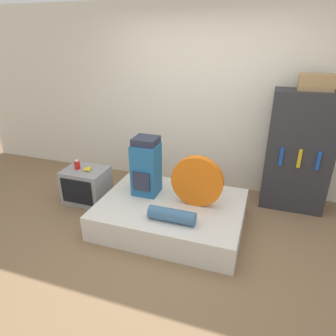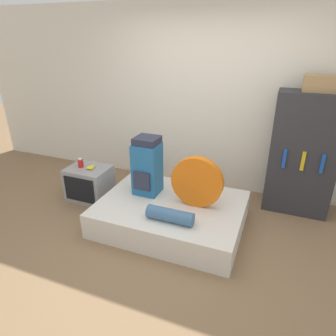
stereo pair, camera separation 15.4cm
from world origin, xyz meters
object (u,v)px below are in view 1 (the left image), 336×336
backpack (146,167)px  canister (77,165)px  cardboard_box (316,82)px  sleeping_roll (172,215)px  tent_bag (197,181)px  bookshelf (299,153)px  television (86,185)px

backpack → canister: bearing=178.2°
cardboard_box → sleeping_roll: bearing=-134.0°
tent_bag → bookshelf: bearing=39.1°
backpack → bookshelf: (1.78, 0.82, 0.11)m
tent_bag → canister: 1.71m
bookshelf → cardboard_box: 0.88m
tent_bag → backpack: bearing=173.1°
tent_bag → cardboard_box: bearing=39.0°
backpack → tent_bag: (0.67, -0.08, -0.05)m
sleeping_roll → canister: canister is taller
tent_bag → television: tent_bag is taller
bookshelf → cardboard_box: (0.05, 0.04, 0.87)m
backpack → cardboard_box: bearing=25.1°
bookshelf → cardboard_box: bearing=38.6°
sleeping_roll → canister: size_ratio=4.03×
backpack → television: bearing=177.7°
bookshelf → cardboard_box: cardboard_box is taller
bookshelf → backpack: bearing=-155.3°
sleeping_roll → tent_bag: bearing=69.1°
sleeping_roll → backpack: bearing=134.6°
backpack → canister: (-1.04, 0.03, -0.13)m
television → canister: (-0.10, -0.00, 0.30)m
television → canister: canister is taller
tent_bag → bookshelf: (1.11, 0.90, 0.16)m
canister → bookshelf: bookshelf is taller
cardboard_box → television: bearing=-163.5°
sleeping_roll → canister: bearing=160.5°
backpack → television: size_ratio=1.27×
backpack → cardboard_box: 2.24m
television → cardboard_box: bearing=16.5°
backpack → sleeping_roll: bearing=-45.4°
canister → cardboard_box: 3.18m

